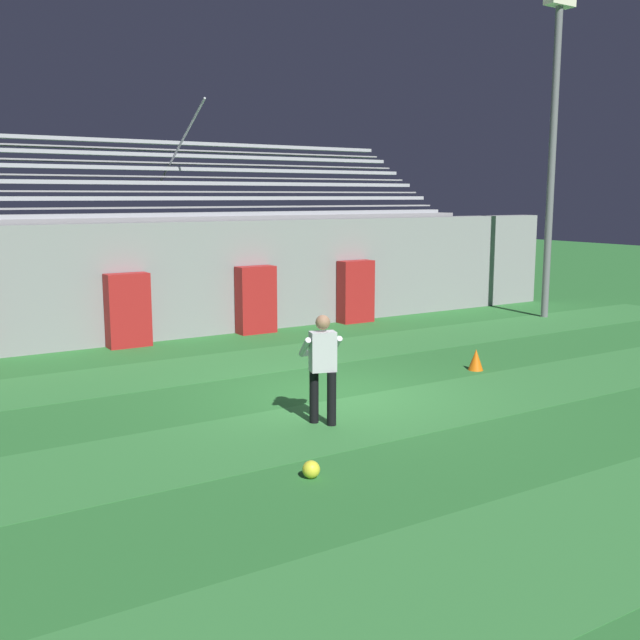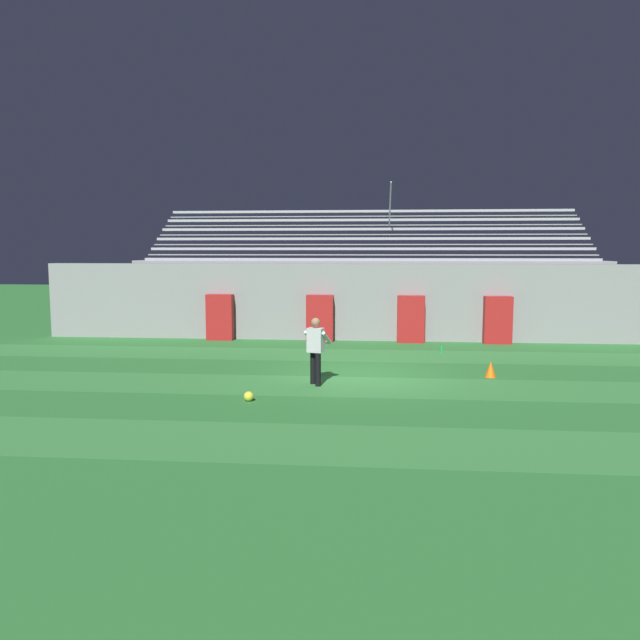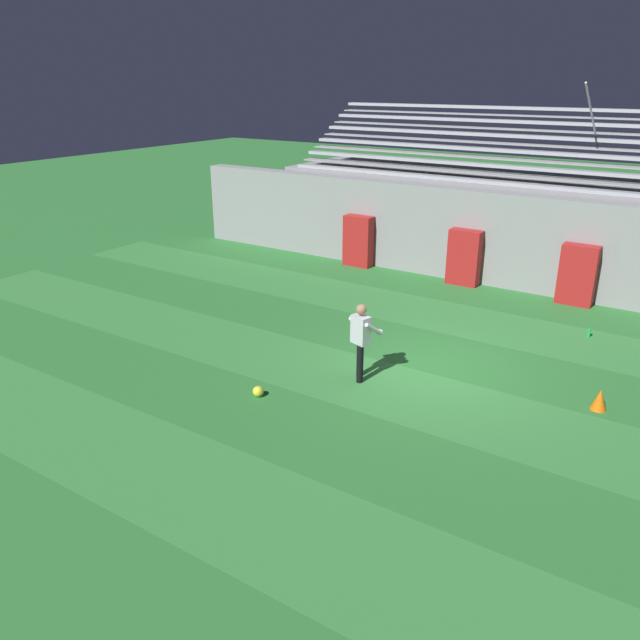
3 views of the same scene
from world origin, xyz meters
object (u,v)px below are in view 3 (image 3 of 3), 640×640
(soccer_ball, at_px, (258,391))
(padding_pillar_gate_right, at_px, (577,275))
(goalkeeper, at_px, (361,337))
(padding_pillar_far_left, at_px, (358,241))
(water_bottle, at_px, (589,333))
(traffic_cone, at_px, (600,400))
(padding_pillar_gate_left, at_px, (464,257))

(soccer_ball, bearing_deg, padding_pillar_gate_right, 66.25)
(padding_pillar_gate_right, height_order, goalkeeper, padding_pillar_gate_right)
(padding_pillar_far_left, relative_size, water_bottle, 7.02)
(soccer_ball, distance_m, water_bottle, 8.37)
(goalkeeper, distance_m, traffic_cone, 4.73)
(padding_pillar_gate_right, relative_size, soccer_ball, 7.66)
(padding_pillar_gate_left, relative_size, water_bottle, 7.02)
(traffic_cone, xyz_separation_m, water_bottle, (-0.90, 3.65, -0.09))
(padding_pillar_gate_left, xyz_separation_m, traffic_cone, (5.04, -5.97, -0.63))
(padding_pillar_gate_right, bearing_deg, goalkeeper, -110.24)
(padding_pillar_far_left, bearing_deg, water_bottle, -16.48)
(padding_pillar_far_left, distance_m, water_bottle, 8.21)
(padding_pillar_gate_left, height_order, water_bottle, padding_pillar_gate_left)
(padding_pillar_gate_right, height_order, traffic_cone, padding_pillar_gate_right)
(goalkeeper, bearing_deg, padding_pillar_gate_right, 69.76)
(soccer_ball, relative_size, water_bottle, 0.92)
(padding_pillar_gate_right, distance_m, padding_pillar_far_left, 6.97)
(padding_pillar_gate_right, relative_size, water_bottle, 7.02)
(goalkeeper, xyz_separation_m, soccer_ball, (-1.31, -1.80, -0.84))
(padding_pillar_gate_left, relative_size, padding_pillar_far_left, 1.00)
(soccer_ball, bearing_deg, goalkeeper, 53.87)
(goalkeeper, xyz_separation_m, water_bottle, (3.57, 5.00, -0.83))
(padding_pillar_gate_left, bearing_deg, water_bottle, -29.23)
(padding_pillar_gate_left, xyz_separation_m, soccer_ball, (-0.74, -9.12, -0.73))
(traffic_cone, distance_m, water_bottle, 3.76)
(goalkeeper, bearing_deg, padding_pillar_far_left, 120.24)
(padding_pillar_gate_right, height_order, water_bottle, padding_pillar_gate_right)
(padding_pillar_gate_right, bearing_deg, traffic_cone, -73.48)
(padding_pillar_far_left, bearing_deg, traffic_cone, -34.32)
(padding_pillar_gate_left, xyz_separation_m, water_bottle, (4.14, -2.32, -0.72))
(soccer_ball, bearing_deg, padding_pillar_far_left, 107.97)
(padding_pillar_gate_left, height_order, traffic_cone, padding_pillar_gate_left)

